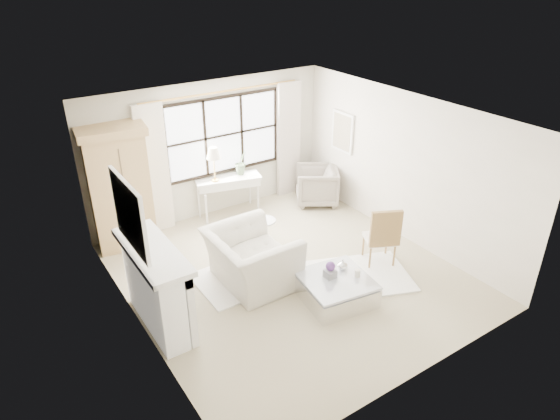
# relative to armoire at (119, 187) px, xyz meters

# --- Properties ---
(floor) EXTENTS (5.50, 5.50, 0.00)m
(floor) POSITION_rel_armoire_xyz_m (1.92, -2.46, -1.14)
(floor) COLOR tan
(floor) RESTS_ON ground
(ceiling) EXTENTS (5.50, 5.50, 0.00)m
(ceiling) POSITION_rel_armoire_xyz_m (1.92, -2.46, 1.56)
(ceiling) COLOR white
(ceiling) RESTS_ON ground
(wall_back) EXTENTS (5.00, 0.00, 5.00)m
(wall_back) POSITION_rel_armoire_xyz_m (1.92, 0.29, 0.21)
(wall_back) COLOR beige
(wall_back) RESTS_ON ground
(wall_front) EXTENTS (5.00, 0.00, 5.00)m
(wall_front) POSITION_rel_armoire_xyz_m (1.92, -5.21, 0.21)
(wall_front) COLOR beige
(wall_front) RESTS_ON ground
(wall_left) EXTENTS (0.00, 5.50, 5.50)m
(wall_left) POSITION_rel_armoire_xyz_m (-0.58, -2.46, 0.21)
(wall_left) COLOR beige
(wall_left) RESTS_ON ground
(wall_right) EXTENTS (0.00, 5.50, 5.50)m
(wall_right) POSITION_rel_armoire_xyz_m (4.42, -2.46, 0.21)
(wall_right) COLOR silver
(wall_right) RESTS_ON ground
(window_pane) EXTENTS (2.40, 0.02, 1.50)m
(window_pane) POSITION_rel_armoire_xyz_m (2.22, 0.27, 0.46)
(window_pane) COLOR silver
(window_pane) RESTS_ON wall_back
(window_frame) EXTENTS (2.50, 0.04, 1.50)m
(window_frame) POSITION_rel_armoire_xyz_m (2.22, 0.26, 0.46)
(window_frame) COLOR black
(window_frame) RESTS_ON wall_back
(curtain_rod) EXTENTS (3.30, 0.04, 0.04)m
(curtain_rod) POSITION_rel_armoire_xyz_m (2.22, 0.21, 1.33)
(curtain_rod) COLOR #B6853F
(curtain_rod) RESTS_ON wall_back
(curtain_left) EXTENTS (0.55, 0.10, 2.47)m
(curtain_left) POSITION_rel_armoire_xyz_m (0.72, 0.19, 0.10)
(curtain_left) COLOR silver
(curtain_left) RESTS_ON ground
(curtain_right) EXTENTS (0.55, 0.10, 2.47)m
(curtain_right) POSITION_rel_armoire_xyz_m (3.72, 0.19, 0.10)
(curtain_right) COLOR beige
(curtain_right) RESTS_ON ground
(fireplace) EXTENTS (0.58, 1.66, 1.26)m
(fireplace) POSITION_rel_armoire_xyz_m (-0.36, -2.46, -0.49)
(fireplace) COLOR white
(fireplace) RESTS_ON ground
(mirror_frame) EXTENTS (0.05, 1.15, 0.95)m
(mirror_frame) POSITION_rel_armoire_xyz_m (-0.55, -2.46, 0.70)
(mirror_frame) COLOR white
(mirror_frame) RESTS_ON wall_left
(mirror_glass) EXTENTS (0.02, 1.00, 0.80)m
(mirror_glass) POSITION_rel_armoire_xyz_m (-0.52, -2.46, 0.70)
(mirror_glass) COLOR silver
(mirror_glass) RESTS_ON wall_left
(art_frame) EXTENTS (0.04, 0.62, 0.82)m
(art_frame) POSITION_rel_armoire_xyz_m (4.39, -0.76, 0.41)
(art_frame) COLOR white
(art_frame) RESTS_ON wall_right
(art_canvas) EXTENTS (0.01, 0.52, 0.72)m
(art_canvas) POSITION_rel_armoire_xyz_m (4.37, -0.76, 0.41)
(art_canvas) COLOR #B7AA8E
(art_canvas) RESTS_ON wall_right
(mantel_lamp) EXTENTS (0.22, 0.22, 0.51)m
(mantel_lamp) POSITION_rel_armoire_xyz_m (-0.35, -1.78, 0.51)
(mantel_lamp) COLOR black
(mantel_lamp) RESTS_ON fireplace
(armoire) EXTENTS (1.21, 0.85, 2.24)m
(armoire) POSITION_rel_armoire_xyz_m (0.00, 0.00, 0.00)
(armoire) COLOR tan
(armoire) RESTS_ON floor
(console_table) EXTENTS (1.37, 0.76, 0.80)m
(console_table) POSITION_rel_armoire_xyz_m (2.14, 0.03, -0.74)
(console_table) COLOR silver
(console_table) RESTS_ON floor
(console_lamp) EXTENTS (0.28, 0.28, 0.69)m
(console_lamp) POSITION_rel_armoire_xyz_m (1.86, 0.03, 0.22)
(console_lamp) COLOR #BC9341
(console_lamp) RESTS_ON console_table
(orchid_plant) EXTENTS (0.33, 0.30, 0.49)m
(orchid_plant) POSITION_rel_armoire_xyz_m (2.46, 0.05, -0.09)
(orchid_plant) COLOR #546D48
(orchid_plant) RESTS_ON console_table
(side_table) EXTENTS (0.40, 0.40, 0.51)m
(side_table) POSITION_rel_armoire_xyz_m (2.09, -1.42, -0.81)
(side_table) COLOR white
(side_table) RESTS_ON floor
(rug_left) EXTENTS (1.65, 1.17, 0.03)m
(rug_left) POSITION_rel_armoire_xyz_m (1.28, -2.14, -1.13)
(rug_left) COLOR white
(rug_left) RESTS_ON floor
(rug_right) EXTENTS (1.94, 1.71, 0.03)m
(rug_right) POSITION_rel_armoire_xyz_m (2.84, -3.17, -1.12)
(rug_right) COLOR white
(rug_right) RESTS_ON floor
(club_armchair) EXTENTS (1.20, 1.37, 0.89)m
(club_armchair) POSITION_rel_armoire_xyz_m (1.28, -2.31, -0.69)
(club_armchair) COLOR beige
(club_armchair) RESTS_ON floor
(wingback_chair) EXTENTS (1.19, 1.18, 0.79)m
(wingback_chair) POSITION_rel_armoire_xyz_m (3.94, -0.55, -0.74)
(wingback_chair) COLOR gray
(wingback_chair) RESTS_ON floor
(french_chair) EXTENTS (0.64, 0.65, 1.08)m
(french_chair) POSITION_rel_armoire_xyz_m (3.39, -3.03, -0.83)
(french_chair) COLOR olive
(french_chair) RESTS_ON floor
(coffee_table) EXTENTS (1.13, 1.13, 0.38)m
(coffee_table) POSITION_rel_armoire_xyz_m (2.12, -3.41, -0.96)
(coffee_table) COLOR silver
(coffee_table) RESTS_ON floor
(planter_box) EXTENTS (0.16, 0.16, 0.12)m
(planter_box) POSITION_rel_armoire_xyz_m (2.07, -3.33, -0.70)
(planter_box) COLOR slate
(planter_box) RESTS_ON coffee_table
(planter_flowers) EXTENTS (0.15, 0.15, 0.15)m
(planter_flowers) POSITION_rel_armoire_xyz_m (2.07, -3.33, -0.56)
(planter_flowers) COLOR #532C6F
(planter_flowers) RESTS_ON planter_box
(pillar_candle) EXTENTS (0.09, 0.09, 0.12)m
(pillar_candle) POSITION_rel_armoire_xyz_m (2.43, -3.55, -0.70)
(pillar_candle) COLOR beige
(pillar_candle) RESTS_ON coffee_table
(coffee_vase) EXTENTS (0.18, 0.18, 0.17)m
(coffee_vase) POSITION_rel_armoire_xyz_m (2.36, -3.27, -0.68)
(coffee_vase) COLOR silver
(coffee_vase) RESTS_ON coffee_table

